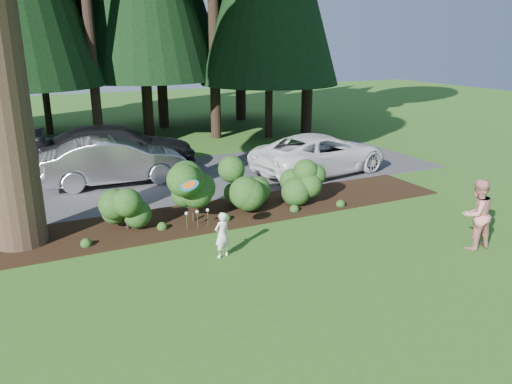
{
  "coord_description": "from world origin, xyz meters",
  "views": [
    {
      "loc": [
        -4.44,
        -9.6,
        4.97
      ],
      "look_at": [
        0.79,
        1.05,
        1.3
      ],
      "focal_mm": 35.0,
      "sensor_mm": 36.0,
      "label": 1
    }
  ],
  "objects_px": {
    "car_dark_suv": "(118,148)",
    "adult": "(476,214)",
    "car_white_suv": "(321,154)",
    "car_silver_wagon": "(115,161)",
    "frisbee": "(189,185)",
    "child": "(222,235)"
  },
  "relations": [
    {
      "from": "car_silver_wagon",
      "to": "car_dark_suv",
      "type": "relative_size",
      "value": 0.82
    },
    {
      "from": "car_silver_wagon",
      "to": "adult",
      "type": "relative_size",
      "value": 2.78
    },
    {
      "from": "child",
      "to": "adult",
      "type": "xyz_separation_m",
      "value": [
        5.74,
        -2.24,
        0.33
      ]
    },
    {
      "from": "adult",
      "to": "frisbee",
      "type": "distance_m",
      "value": 6.94
    },
    {
      "from": "frisbee",
      "to": "car_silver_wagon",
      "type": "bearing_deg",
      "value": 92.74
    },
    {
      "from": "car_dark_suv",
      "to": "adult",
      "type": "xyz_separation_m",
      "value": [
        6.28,
        -11.54,
        -0.02
      ]
    },
    {
      "from": "car_silver_wagon",
      "to": "adult",
      "type": "xyz_separation_m",
      "value": [
        6.75,
        -9.62,
        0.04
      ]
    },
    {
      "from": "adult",
      "to": "child",
      "type": "bearing_deg",
      "value": -19.79
    },
    {
      "from": "car_silver_wagon",
      "to": "car_white_suv",
      "type": "distance_m",
      "value": 7.52
    },
    {
      "from": "car_white_suv",
      "to": "frisbee",
      "type": "bearing_deg",
      "value": 116.69
    },
    {
      "from": "child",
      "to": "frisbee",
      "type": "height_order",
      "value": "frisbee"
    },
    {
      "from": "car_white_suv",
      "to": "car_dark_suv",
      "type": "relative_size",
      "value": 0.91
    },
    {
      "from": "car_dark_suv",
      "to": "child",
      "type": "distance_m",
      "value": 9.32
    },
    {
      "from": "car_white_suv",
      "to": "adult",
      "type": "bearing_deg",
      "value": 166.54
    },
    {
      "from": "child",
      "to": "car_dark_suv",
      "type": "bearing_deg",
      "value": -102.52
    },
    {
      "from": "car_dark_suv",
      "to": "frisbee",
      "type": "relative_size",
      "value": 13.39
    },
    {
      "from": "adult",
      "to": "frisbee",
      "type": "xyz_separation_m",
      "value": [
        -6.41,
        2.48,
        0.91
      ]
    },
    {
      "from": "car_dark_suv",
      "to": "frisbee",
      "type": "distance_m",
      "value": 9.1
    },
    {
      "from": "car_dark_suv",
      "to": "frisbee",
      "type": "bearing_deg",
      "value": -175.08
    },
    {
      "from": "adult",
      "to": "frisbee",
      "type": "relative_size",
      "value": 3.94
    },
    {
      "from": "car_white_suv",
      "to": "adult",
      "type": "distance_m",
      "value": 7.6
    },
    {
      "from": "car_white_suv",
      "to": "frisbee",
      "type": "relative_size",
      "value": 12.19
    }
  ]
}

